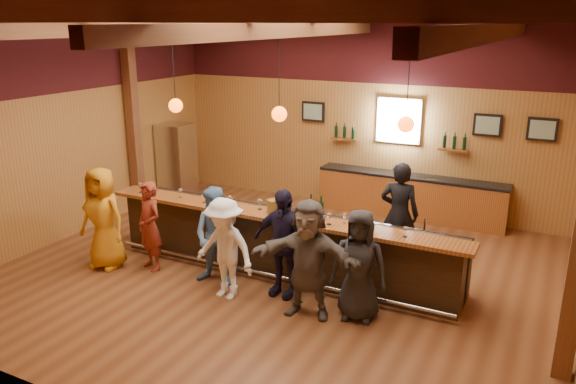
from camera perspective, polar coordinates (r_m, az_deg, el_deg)
name	(u,v)px	position (r m, az deg, el deg)	size (l,w,h in m)	color
room	(281,80)	(8.78, -0.73, 11.28)	(9.04, 9.00, 4.52)	brown
bar_counter	(285,241)	(9.51, -0.32, -5.03)	(6.30, 1.07, 1.11)	black
back_bar_cabinet	(410,197)	(12.30, 12.27, -0.45)	(4.00, 0.52, 0.95)	brown
window	(399,121)	(12.25, 11.20, 7.13)	(0.95, 0.09, 0.95)	silver
framed_pictures	(440,122)	(12.03, 15.19, 6.92)	(5.35, 0.05, 0.45)	black
wine_shelves	(397,141)	(12.26, 11.00, 5.11)	(3.00, 0.18, 0.30)	brown
pendant_lights	(279,114)	(8.79, -0.89, 7.97)	(4.24, 0.24, 1.37)	black
stainless_fridge	(177,162)	(13.50, -11.21, 3.05)	(0.70, 0.70, 1.80)	silver
customer_orange	(103,218)	(10.01, -18.28, -2.55)	(0.86, 0.56, 1.77)	orange
customer_redvest	(150,226)	(9.75, -13.86, -3.40)	(0.56, 0.37, 1.54)	maroon
customer_denim	(217,236)	(9.01, -7.20, -4.50)	(0.79, 0.61, 1.62)	#567FAD
customer_white	(225,249)	(8.55, -6.45, -5.75)	(1.03, 0.59, 1.60)	white
customer_navy	(283,243)	(8.56, -0.52, -5.18)	(1.00, 0.42, 1.71)	black
customer_brown	(308,259)	(7.98, 2.05, -6.78)	(1.62, 0.52, 1.75)	#60564D
customer_dark	(359,265)	(7.98, 7.24, -7.38)	(0.79, 0.52, 1.63)	black
bartender	(399,214)	(9.81, 11.22, -2.20)	(0.67, 0.44, 1.83)	black
ice_bucket	(273,206)	(9.05, -1.49, -1.47)	(0.20, 0.20, 0.22)	brown
bottle_a	(311,208)	(8.88, 2.34, -1.62)	(0.08, 0.08, 0.37)	black
bottle_b	(321,210)	(8.77, 3.37, -1.85)	(0.08, 0.08, 0.38)	black
glass_a	(140,185)	(10.46, -14.80, 0.67)	(0.08, 0.08, 0.19)	silver
glass_b	(180,191)	(9.99, -10.89, 0.10)	(0.08, 0.08, 0.17)	silver
glass_c	(204,196)	(9.66, -8.51, -0.36)	(0.08, 0.08, 0.18)	silver
glass_d	(230,199)	(9.45, -5.94, -0.67)	(0.08, 0.08, 0.17)	silver
glass_e	(260,202)	(9.22, -2.88, -1.01)	(0.08, 0.08, 0.18)	silver
glass_f	(329,216)	(8.55, 4.22, -2.46)	(0.08, 0.08, 0.19)	silver
glass_g	(345,216)	(8.63, 5.76, -2.47)	(0.07, 0.07, 0.16)	silver
glass_h	(406,229)	(8.23, 11.85, -3.73)	(0.07, 0.07, 0.16)	silver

